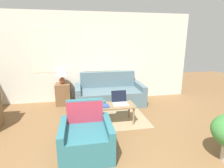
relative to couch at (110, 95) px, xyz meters
name	(u,v)px	position (x,y,z in m)	size (l,w,h in m)	color
wall_back	(80,58)	(-0.79, 0.47, 1.04)	(6.74, 0.06, 2.60)	silver
rug	(110,112)	(-0.10, -0.66, -0.26)	(1.57, 2.00, 0.01)	#9E8966
couch	(110,95)	(0.00, 0.00, 0.00)	(1.93, 0.91, 0.89)	slate
armchair	(86,138)	(-0.77, -2.22, -0.01)	(0.81, 0.77, 0.82)	#2D6B75
side_table	(63,94)	(-1.32, 0.16, 0.04)	(0.40, 0.40, 0.61)	brown
table_lamp	(62,72)	(-1.32, 0.16, 0.68)	(0.36, 0.36, 0.50)	brown
coffee_table	(115,107)	(-0.10, -1.24, 0.10)	(0.87, 0.46, 0.42)	#8E704C
laptop	(120,101)	(0.03, -1.18, 0.22)	(0.35, 0.33, 0.27)	#B7B7BC
cup_navy	(104,102)	(-0.32, -1.13, 0.19)	(0.07, 0.07, 0.08)	teal
book_red	(104,106)	(-0.34, -1.31, 0.17)	(0.21, 0.18, 0.04)	#334C8E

